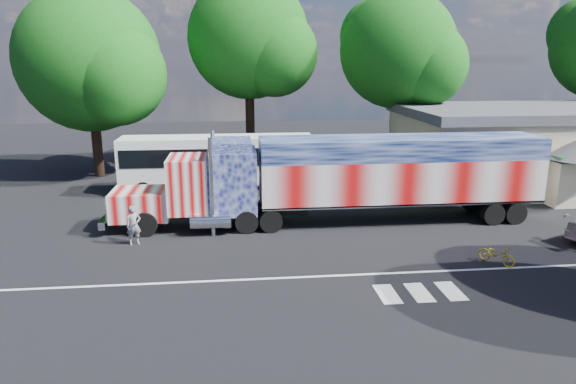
{
  "coord_description": "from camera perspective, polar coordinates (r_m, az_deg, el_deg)",
  "views": [
    {
      "loc": [
        -2.59,
        -21.41,
        8.25
      ],
      "look_at": [
        0.0,
        3.0,
        1.9
      ],
      "focal_mm": 32.0,
      "sensor_mm": 36.0,
      "label": 1
    }
  ],
  "objects": [
    {
      "name": "bicycle",
      "position": [
        23.12,
        22.17,
        -6.43
      ],
      "size": [
        1.36,
        1.6,
        0.82
      ],
      "primitive_type": "imported",
      "rotation": [
        0.0,
        0.0,
        0.62
      ],
      "color": "gold",
      "rests_on": "ground"
    },
    {
      "name": "tree_nw_a",
      "position": [
        39.09,
        -21.0,
        13.45
      ],
      "size": [
        10.37,
        9.87,
        13.15
      ],
      "color": "black",
      "rests_on": "ground"
    },
    {
      "name": "coach_bus",
      "position": [
        33.13,
        -7.8,
        3.2
      ],
      "size": [
        12.16,
        2.83,
        3.54
      ],
      "color": "white",
      "rests_on": "ground"
    },
    {
      "name": "hall_building",
      "position": [
        39.74,
        28.63,
        4.59
      ],
      "size": [
        22.4,
        12.8,
        5.2
      ],
      "color": "#C5B494",
      "rests_on": "ground"
    },
    {
      "name": "tree_ne_a",
      "position": [
        39.26,
        12.34,
        15.07
      ],
      "size": [
        8.81,
        8.39,
        13.12
      ],
      "color": "black",
      "rests_on": "ground"
    },
    {
      "name": "lane_markings",
      "position": [
        19.94,
        7.07,
        -10.04
      ],
      "size": [
        30.0,
        2.67,
        0.01
      ],
      "color": "silver",
      "rests_on": "ground"
    },
    {
      "name": "tree_n_mid",
      "position": [
        40.27,
        -4.17,
        16.62
      ],
      "size": [
        9.58,
        9.12,
        14.39
      ],
      "color": "black",
      "rests_on": "ground"
    },
    {
      "name": "woman",
      "position": [
        24.5,
        -16.78,
        -3.56
      ],
      "size": [
        0.78,
        0.66,
        1.83
      ],
      "primitive_type": "imported",
      "rotation": [
        0.0,
        0.0,
        0.39
      ],
      "color": "slate",
      "rests_on": "ground"
    },
    {
      "name": "semi_truck",
      "position": [
        26.47,
        6.63,
        1.74
      ],
      "size": [
        22.29,
        3.52,
        4.75
      ],
      "color": "black",
      "rests_on": "ground"
    },
    {
      "name": "ground",
      "position": [
        23.09,
        0.79,
        -6.43
      ],
      "size": [
        100.0,
        100.0,
        0.0
      ],
      "primitive_type": "plane",
      "color": "black"
    }
  ]
}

